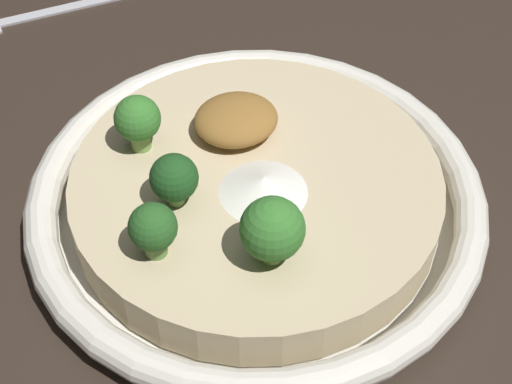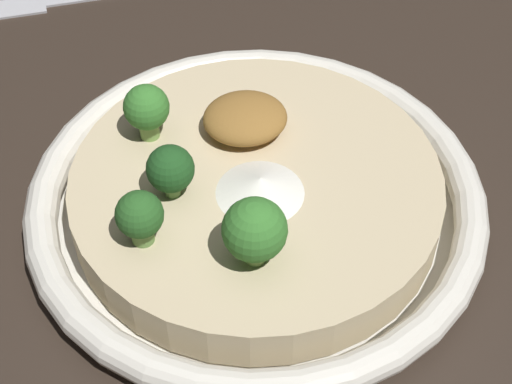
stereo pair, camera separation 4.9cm
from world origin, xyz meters
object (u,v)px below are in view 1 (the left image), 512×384
(risotto_bowl, at_px, (256,197))
(fork_utensil, at_px, (17,19))
(broccoli_back, at_px, (272,230))
(broccoli_back_right, at_px, (153,229))
(broccoli_right, at_px, (174,179))
(broccoli_front_right, at_px, (138,120))

(risotto_bowl, distance_m, fork_utensil, 0.29)
(risotto_bowl, height_order, broccoli_back, broccoli_back)
(risotto_bowl, xyz_separation_m, fork_utensil, (0.12, -0.27, -0.02))
(broccoli_back_right, relative_size, broccoli_back, 0.82)
(broccoli_right, height_order, fork_utensil, broccoli_right)
(risotto_bowl, xyz_separation_m, broccoli_right, (0.05, 0.01, 0.04))
(broccoli_back_right, distance_m, broccoli_back, 0.07)
(broccoli_front_right, relative_size, broccoli_back, 0.90)
(broccoli_back_right, bearing_deg, fork_utensil, -80.52)
(broccoli_right, bearing_deg, risotto_bowl, -173.40)
(broccoli_back_right, relative_size, fork_utensil, 0.21)
(broccoli_right, bearing_deg, broccoli_back, 125.03)
(broccoli_right, distance_m, fork_utensil, 0.29)
(broccoli_back, height_order, broccoli_right, broccoli_back)
(broccoli_front_right, bearing_deg, broccoli_back, 114.34)
(risotto_bowl, relative_size, broccoli_back, 6.70)
(broccoli_right, bearing_deg, broccoli_back_right, 58.73)
(broccoli_back, bearing_deg, broccoli_right, -54.97)
(broccoli_back_right, distance_m, fork_utensil, 0.31)
(broccoli_back_right, xyz_separation_m, broccoli_right, (-0.02, -0.03, -0.00))
(fork_utensil, bearing_deg, broccoli_back_right, 94.59)
(broccoli_back, bearing_deg, fork_utensil, -71.34)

